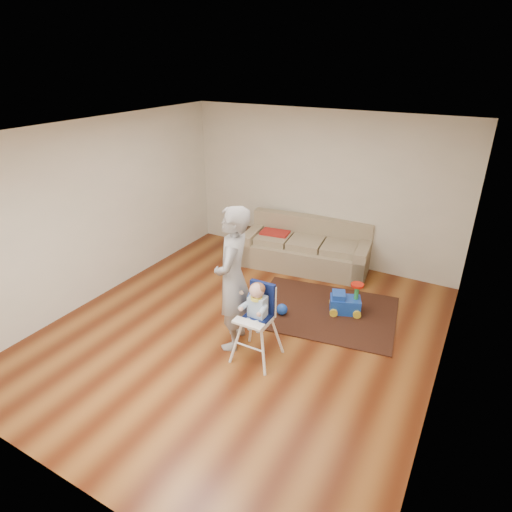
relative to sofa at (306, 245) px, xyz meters
The scene contains 9 objects.
ground 2.34m from the sofa, 88.93° to the right, with size 5.50×5.50×0.00m, color #53210D.
room_envelope 2.29m from the sofa, 88.61° to the right, with size 5.04×5.52×2.72m.
sofa is the anchor object (origin of this frame).
side_table 1.18m from the sofa, behind, with size 0.48×0.48×0.48m, color black, non-canonical shape.
area_rug 1.58m from the sofa, 55.68° to the right, with size 2.07×1.55×0.02m, color #321911.
ride_on_toy 1.60m from the sofa, 45.09° to the right, with size 0.44×0.31×0.48m, color blue, non-canonical shape.
toy_ball 1.72m from the sofa, 78.28° to the right, with size 0.17×0.17×0.17m, color blue.
high_chair 2.73m from the sofa, 79.57° to the right, with size 0.50×0.50×1.08m.
adult 2.61m from the sofa, 88.28° to the right, with size 0.70×0.46×1.91m, color #939395.
Camera 1 is at (2.58, -4.21, 3.49)m, focal length 30.00 mm.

